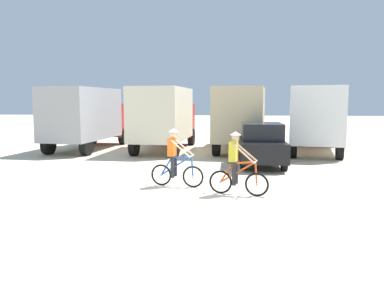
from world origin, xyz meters
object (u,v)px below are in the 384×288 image
at_px(supply_crate, 246,157).
at_px(cyclist_cowboy_hat, 237,166).
at_px(box_truck_grey_hauler, 87,115).
at_px(box_truck_avon_van, 316,116).
at_px(box_truck_cream_rv, 165,116).
at_px(cyclist_orange_shirt, 175,160).
at_px(sedan_parked, 261,144).
at_px(box_truck_tan_camper, 241,116).

bearing_deg(supply_crate, cyclist_cowboy_hat, -95.23).
height_order(box_truck_grey_hauler, box_truck_avon_van, same).
relative_size(box_truck_cream_rv, cyclist_orange_shirt, 3.78).
height_order(box_truck_cream_rv, cyclist_cowboy_hat, box_truck_cream_rv).
distance_m(sedan_parked, supply_crate, 0.84).
bearing_deg(sedan_parked, cyclist_orange_shirt, -124.37).
distance_m(cyclist_cowboy_hat, supply_crate, 5.49).
bearing_deg(box_truck_tan_camper, cyclist_cowboy_hat, -92.34).
xyz_separation_m(box_truck_cream_rv, box_truck_avon_van, (7.90, -0.14, 0.00)).
relative_size(box_truck_grey_hauler, box_truck_cream_rv, 1.01).
height_order(box_truck_cream_rv, box_truck_tan_camper, same).
height_order(cyclist_orange_shirt, supply_crate, cyclist_orange_shirt).
xyz_separation_m(sedan_parked, supply_crate, (-0.62, 0.11, -0.55)).
bearing_deg(cyclist_orange_shirt, box_truck_tan_camper, 75.86).
height_order(box_truck_avon_van, supply_crate, box_truck_avon_van).
xyz_separation_m(box_truck_grey_hauler, box_truck_cream_rv, (4.28, 0.04, 0.00)).
xyz_separation_m(box_truck_tan_camper, box_truck_avon_van, (3.81, -0.45, 0.00)).
height_order(box_truck_cream_rv, cyclist_orange_shirt, box_truck_cream_rv).
distance_m(box_truck_avon_van, supply_crate, 5.80).
xyz_separation_m(box_truck_grey_hauler, sedan_parked, (9.09, -4.38, -0.99)).
bearing_deg(box_truck_tan_camper, box_truck_avon_van, -6.76).
distance_m(box_truck_tan_camper, box_truck_avon_van, 3.83).
bearing_deg(supply_crate, box_truck_cream_rv, 134.08).
height_order(box_truck_avon_van, sedan_parked, box_truck_avon_van).
bearing_deg(cyclist_orange_shirt, box_truck_cream_rv, 101.47).
distance_m(box_truck_grey_hauler, sedan_parked, 10.14).
relative_size(sedan_parked, cyclist_orange_shirt, 2.31).
bearing_deg(sedan_parked, box_truck_avon_van, 54.13).
height_order(box_truck_avon_van, cyclist_orange_shirt, box_truck_avon_van).
xyz_separation_m(box_truck_avon_van, supply_crate, (-3.72, -4.18, -1.54)).
height_order(box_truck_cream_rv, sedan_parked, box_truck_cream_rv).
bearing_deg(supply_crate, sedan_parked, -9.61).
distance_m(box_truck_grey_hauler, box_truck_cream_rv, 4.28).
distance_m(box_truck_tan_camper, cyclist_orange_shirt, 9.49).
xyz_separation_m(box_truck_tan_camper, supply_crate, (0.09, -4.63, -1.54)).
xyz_separation_m(box_truck_grey_hauler, box_truck_tan_camper, (8.38, 0.35, 0.00)).
height_order(box_truck_avon_van, cyclist_cowboy_hat, box_truck_avon_van).
bearing_deg(box_truck_cream_rv, cyclist_cowboy_hat, -69.33).
bearing_deg(cyclist_cowboy_hat, box_truck_cream_rv, 110.67).
distance_m(box_truck_cream_rv, cyclist_orange_shirt, 9.07).
bearing_deg(sedan_parked, supply_crate, 170.39).
relative_size(cyclist_cowboy_hat, supply_crate, 2.75).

